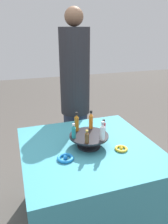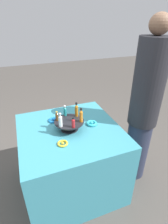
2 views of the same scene
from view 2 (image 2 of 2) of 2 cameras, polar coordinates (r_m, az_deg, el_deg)
name	(u,v)px [view 2 (image 2 of 2)]	position (r m, az deg, el deg)	size (l,w,h in m)	color
ground_plane	(72,182)	(2.21, -3.91, -21.80)	(12.00, 12.00, 0.00)	#4C4742
party_table	(71,158)	(1.94, -4.29, -14.74)	(0.96, 0.96, 0.75)	teal
display_stand	(69,124)	(1.67, -4.83, -3.85)	(0.28, 0.28, 0.09)	black
bottle_red	(73,123)	(1.53, -3.50, -3.49)	(0.03, 0.03, 0.10)	#B21E23
bottle_orange	(81,116)	(1.60, -0.94, -1.15)	(0.03, 0.03, 0.14)	orange
bottle_amber	(77,110)	(1.69, -2.46, 0.66)	(0.03, 0.03, 0.15)	#AD6B19
bottle_teal	(65,111)	(1.72, -6.22, 0.32)	(0.03, 0.03, 0.11)	teal
bottle_brown	(57,116)	(1.65, -8.84, -1.41)	(0.03, 0.03, 0.09)	brown
bottle_clear	(60,120)	(1.55, -7.71, -2.75)	(0.03, 0.03, 0.13)	silver
ribbon_bow_blue	(53,120)	(1.84, -9.94, -2.56)	(0.11, 0.11, 0.03)	blue
ribbon_bow_gold	(63,143)	(1.52, -6.99, -10.13)	(0.09, 0.09, 0.03)	gold
ribbon_bow_teal	(92,123)	(1.75, 2.59, -3.75)	(0.11, 0.11, 0.04)	#2DB7CC
person_figure	(144,110)	(1.86, 18.96, 0.76)	(0.30, 0.30, 1.74)	#282D42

